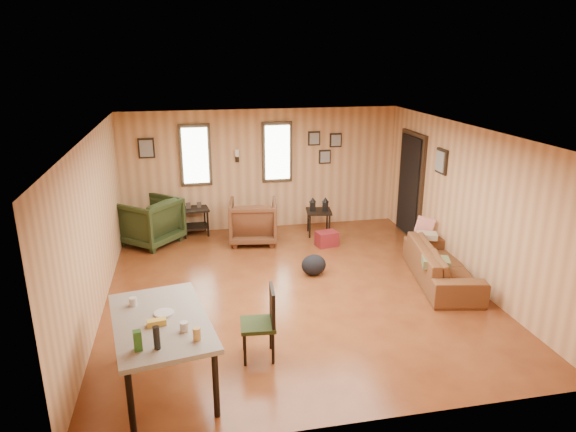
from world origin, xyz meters
name	(u,v)px	position (x,y,z in m)	size (l,w,h in m)	color
room	(301,208)	(0.17, 0.27, 1.21)	(5.54, 6.04, 2.44)	brown
sofa	(443,259)	(2.34, -0.17, 0.38)	(1.97, 0.57, 0.77)	brown
recliner_brown	(253,219)	(-0.31, 2.17, 0.45)	(0.87, 0.82, 0.90)	#532D19
recliner_green	(150,219)	(-2.21, 2.45, 0.48)	(0.93, 0.88, 0.96)	#263116
end_table	(195,216)	(-1.38, 2.80, 0.37)	(0.58, 0.53, 0.67)	black
side_table	(319,209)	(1.00, 2.32, 0.52)	(0.54, 0.54, 0.76)	black
cooler	(327,239)	(0.99, 1.68, 0.14)	(0.43, 0.35, 0.27)	maroon
backpack	(314,265)	(0.43, 0.46, 0.17)	(0.48, 0.42, 0.35)	black
sofa_pillows	(430,245)	(2.27, 0.13, 0.50)	(0.89, 1.68, 0.34)	brown
dining_table	(161,326)	(-1.84, -2.04, 0.73)	(1.21, 1.72, 1.03)	gray
dining_chair	(264,319)	(-0.71, -1.69, 0.50)	(0.43, 0.43, 0.89)	#263116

